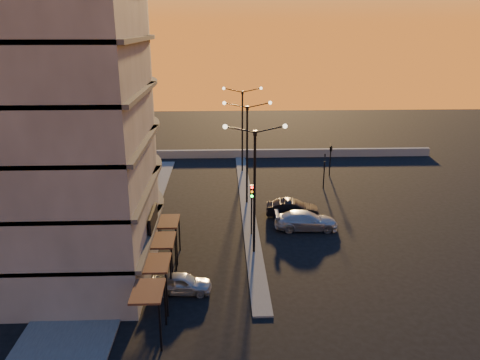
% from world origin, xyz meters
% --- Properties ---
extents(ground, '(120.00, 120.00, 0.00)m').
position_xyz_m(ground, '(0.00, 0.00, 0.00)').
color(ground, black).
rests_on(ground, ground).
extents(sidewalk_west, '(5.00, 40.00, 0.12)m').
position_xyz_m(sidewalk_west, '(-10.50, 4.00, 0.06)').
color(sidewalk_west, '#4E4E4C').
rests_on(sidewalk_west, ground).
extents(median, '(1.20, 36.00, 0.12)m').
position_xyz_m(median, '(0.00, 10.00, 0.06)').
color(median, '#4E4E4C').
rests_on(median, ground).
extents(parapet, '(44.00, 0.50, 1.00)m').
position_xyz_m(parapet, '(2.00, 26.00, 0.50)').
color(parapet, gray).
rests_on(parapet, ground).
extents(building, '(14.35, 17.08, 25.00)m').
position_xyz_m(building, '(-14.00, 0.03, 11.91)').
color(building, '#66605A').
rests_on(building, ground).
extents(streetlamp_near, '(4.32, 0.32, 9.51)m').
position_xyz_m(streetlamp_near, '(0.00, 0.00, 5.59)').
color(streetlamp_near, black).
rests_on(streetlamp_near, ground).
extents(streetlamp_mid, '(4.32, 0.32, 9.51)m').
position_xyz_m(streetlamp_mid, '(0.00, 10.00, 5.59)').
color(streetlamp_mid, black).
rests_on(streetlamp_mid, ground).
extents(streetlamp_far, '(4.32, 0.32, 9.51)m').
position_xyz_m(streetlamp_far, '(0.00, 20.00, 5.59)').
color(streetlamp_far, black).
rests_on(streetlamp_far, ground).
extents(traffic_light_main, '(0.28, 0.44, 4.25)m').
position_xyz_m(traffic_light_main, '(0.00, 2.87, 2.89)').
color(traffic_light_main, black).
rests_on(traffic_light_main, ground).
extents(signal_east_a, '(0.13, 0.16, 3.60)m').
position_xyz_m(signal_east_a, '(8.00, 14.00, 1.93)').
color(signal_east_a, black).
rests_on(signal_east_a, ground).
extents(signal_east_b, '(0.42, 1.99, 3.60)m').
position_xyz_m(signal_east_b, '(9.50, 18.00, 3.10)').
color(signal_east_b, black).
rests_on(signal_east_b, ground).
extents(car_hatchback, '(3.80, 1.73, 1.27)m').
position_xyz_m(car_hatchback, '(-4.80, -5.11, 0.63)').
color(car_hatchback, '#A4A8AC').
rests_on(car_hatchback, ground).
extents(car_sedan, '(4.62, 2.02, 1.48)m').
position_xyz_m(car_sedan, '(3.76, 6.68, 0.74)').
color(car_sedan, black).
rests_on(car_sedan, ground).
extents(car_wagon, '(5.17, 2.25, 1.48)m').
position_xyz_m(car_wagon, '(4.50, 4.06, 0.74)').
color(car_wagon, '#ADB2B5').
rests_on(car_wagon, ground).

